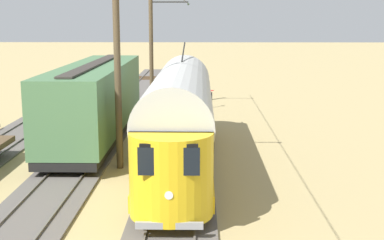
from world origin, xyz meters
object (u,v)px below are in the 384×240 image
Objects in this scene: catenary_pole_foreground at (152,51)px; switch_stand at (211,98)px; coach_far_siding at (95,100)px; catenary_pole_mid_near at (119,74)px; vintage_streetcar at (180,115)px.

switch_stand is at bearing -174.46° from catenary_pole_foreground.
catenary_pole_mid_near reaches higher than coach_far_siding.
catenary_pole_foreground is (-2.04, -9.92, 1.86)m from coach_far_siding.
catenary_pole_mid_near is at bearing 75.01° from switch_stand.
catenary_pole_mid_near reaches higher than vintage_streetcar.
vintage_streetcar is 2.10× the size of catenary_pole_mid_near.
catenary_pole_foreground reaches higher than coach_far_siding.
coach_far_siding is at bearing -67.95° from catenary_pole_mid_near.
catenary_pole_foreground is 14.95m from catenary_pole_mid_near.
catenary_pole_foreground is 6.25× the size of switch_stand.
catenary_pole_mid_near is (-2.04, 5.04, 1.86)m from coach_far_siding.
coach_far_siding is 12.10m from switch_stand.
catenary_pole_foreground reaches higher than vintage_streetcar.
vintage_streetcar is at bearing 134.33° from coach_far_siding.
catenary_pole_mid_near is (0.00, 14.95, 0.00)m from catenary_pole_foreground.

